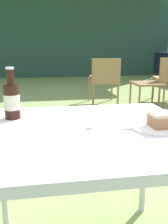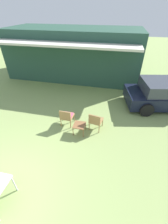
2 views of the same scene
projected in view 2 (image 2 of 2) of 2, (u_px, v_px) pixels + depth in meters
name	position (u px, v px, depth m)	size (l,w,h in m)	color
cabin_building	(74.00, 53.00, 10.95)	(9.18, 5.00, 3.30)	#284C3D
parked_car	(166.00, 94.00, 7.84)	(4.42, 2.77, 1.41)	black
wicker_chair_cushioned	(67.00, 116.00, 6.62)	(0.53, 0.57, 0.84)	#9E7547
wicker_chair_plain	(96.00, 120.00, 6.37)	(0.60, 0.63, 0.84)	#9E7547
garden_side_table	(79.00, 126.00, 6.23)	(0.48, 0.51, 0.44)	brown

